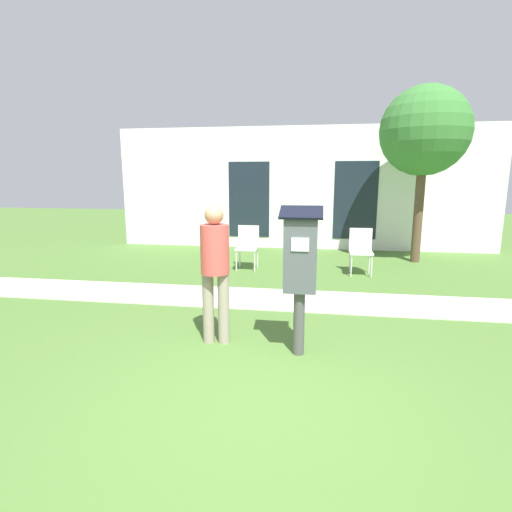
{
  "coord_description": "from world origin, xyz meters",
  "views": [
    {
      "loc": [
        0.48,
        -2.95,
        1.87
      ],
      "look_at": [
        -0.18,
        1.2,
        1.05
      ],
      "focal_mm": 28.0,
      "sensor_mm": 36.0,
      "label": 1
    }
  ],
  "objects": [
    {
      "name": "person_standing",
      "position": [
        -0.65,
        1.28,
        0.93
      ],
      "size": [
        0.32,
        0.32,
        1.58
      ],
      "rotation": [
        0.0,
        0.0,
        -0.05
      ],
      "color": "gray",
      "rests_on": "ground"
    },
    {
      "name": "ground_plane",
      "position": [
        0.0,
        0.0,
        0.0
      ],
      "size": [
        40.0,
        40.0,
        0.0
      ],
      "primitive_type": "plane",
      "color": "#476B2D"
    },
    {
      "name": "building_facade",
      "position": [
        0.0,
        7.85,
        1.6
      ],
      "size": [
        10.0,
        0.26,
        3.2
      ],
      "color": "white",
      "rests_on": "ground"
    },
    {
      "name": "outdoor_chair_right",
      "position": [
        1.31,
        5.02,
        0.53
      ],
      "size": [
        0.44,
        0.44,
        0.9
      ],
      "rotation": [
        0.0,
        0.0,
        -0.37
      ],
      "color": "silver",
      "rests_on": "ground"
    },
    {
      "name": "tree",
      "position": [
        2.66,
        6.4,
        2.84
      ],
      "size": [
        1.9,
        1.9,
        3.82
      ],
      "color": "brown",
      "rests_on": "ground"
    },
    {
      "name": "sidewalk",
      "position": [
        0.0,
        3.01,
        0.01
      ],
      "size": [
        12.0,
        1.1,
        0.02
      ],
      "color": "beige",
      "rests_on": "ground"
    },
    {
      "name": "parking_meter",
      "position": [
        0.3,
        1.11,
        1.02
      ],
      "size": [
        0.44,
        0.31,
        1.59
      ],
      "color": "#4C4C4C",
      "rests_on": "ground"
    },
    {
      "name": "outdoor_chair_middle",
      "position": [
        0.17,
        5.01,
        0.53
      ],
      "size": [
        0.44,
        0.44,
        0.9
      ],
      "rotation": [
        0.0,
        0.0,
        0.4
      ],
      "color": "silver",
      "rests_on": "ground"
    },
    {
      "name": "outdoor_chair_left",
      "position": [
        -0.98,
        5.14,
        0.53
      ],
      "size": [
        0.44,
        0.44,
        0.9
      ],
      "rotation": [
        0.0,
        0.0,
        0.27
      ],
      "color": "silver",
      "rests_on": "ground"
    }
  ]
}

